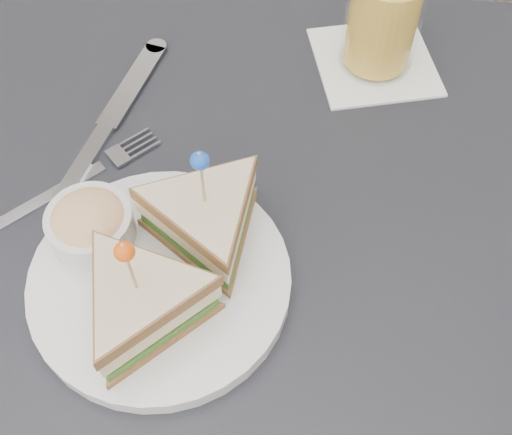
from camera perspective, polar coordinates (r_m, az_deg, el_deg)
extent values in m
cube|color=black|center=(0.62, -1.00, -4.00)|extent=(0.80, 0.80, 0.03)
cylinder|color=black|center=(1.19, -15.95, 3.17)|extent=(0.04, 0.04, 0.72)
cylinder|color=black|center=(1.17, 18.44, 0.60)|extent=(0.04, 0.04, 0.72)
cylinder|color=silver|center=(0.59, -8.47, -5.69)|extent=(0.29, 0.29, 0.01)
cylinder|color=silver|center=(0.59, -8.58, -5.27)|extent=(0.29, 0.29, 0.00)
cylinder|color=tan|center=(0.49, -11.07, -4.66)|extent=(0.00, 0.00, 0.07)
sphere|color=#E24B0E|center=(0.47, -11.62, -2.99)|extent=(0.02, 0.02, 0.02)
cylinder|color=tan|center=(0.53, -4.79, 3.15)|extent=(0.00, 0.00, 0.07)
sphere|color=#1749B2|center=(0.51, -5.01, 5.05)|extent=(0.02, 0.02, 0.02)
cylinder|color=silver|center=(0.61, -14.43, -0.82)|extent=(0.10, 0.10, 0.04)
ellipsoid|color=#E0B772|center=(0.60, -14.67, -0.18)|extent=(0.09, 0.09, 0.03)
cube|color=silver|center=(0.68, -17.70, 1.92)|extent=(0.10, 0.09, 0.00)
cube|color=silver|center=(0.69, -12.17, 5.37)|extent=(0.03, 0.03, 0.00)
cube|color=#B6BAC1|center=(0.70, -14.80, 5.11)|extent=(0.04, 0.11, 0.01)
cube|color=#B6BAC1|center=(0.76, -10.95, 11.53)|extent=(0.06, 0.14, 0.00)
cylinder|color=#B6BAC1|center=(0.80, -8.86, 14.81)|extent=(0.03, 0.03, 0.00)
cube|color=white|center=(0.79, 10.47, 13.46)|extent=(0.16, 0.16, 0.00)
cylinder|color=gold|center=(0.75, 11.18, 16.78)|extent=(0.09, 0.09, 0.11)
cylinder|color=white|center=(0.73, 11.53, 18.35)|extent=(0.10, 0.10, 0.17)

